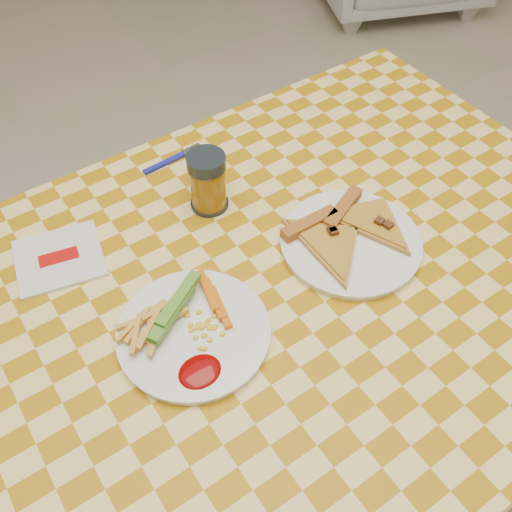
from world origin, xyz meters
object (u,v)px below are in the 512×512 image
at_px(plate_left, 194,334).
at_px(plate_right, 350,243).
at_px(table, 272,312).
at_px(drink_glass, 208,182).

xyz_separation_m(plate_left, plate_right, (0.31, 0.01, 0.00)).
bearing_deg(plate_left, table, 3.15).
relative_size(plate_left, plate_right, 0.96).
height_order(table, plate_left, plate_left).
xyz_separation_m(plate_right, drink_glass, (-0.15, 0.22, 0.05)).
xyz_separation_m(table, drink_glass, (0.01, 0.22, 0.13)).
bearing_deg(drink_glass, plate_left, -126.11).
bearing_deg(plate_right, drink_glass, 123.97).
distance_m(table, plate_left, 0.17).
xyz_separation_m(table, plate_right, (0.16, -0.00, 0.08)).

